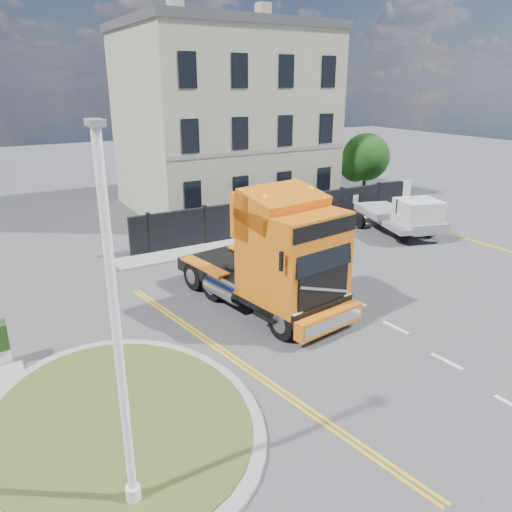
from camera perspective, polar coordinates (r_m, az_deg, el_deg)
ground at (r=18.39m, az=3.50°, el=-6.64°), size 120.00×120.00×0.00m
traffic_island at (r=13.49m, az=-15.24°, el=-17.61°), size 6.80×6.80×0.17m
hoarding_fence at (r=28.56m, az=4.37°, el=4.97°), size 18.80×0.25×2.00m
georgian_building at (r=33.91m, az=-3.73°, el=15.42°), size 12.30×10.30×12.80m
tree at (r=35.37m, az=12.17°, el=10.76°), size 3.20×3.20×4.80m
pavement_far at (r=27.79m, az=4.45°, el=2.56°), size 20.00×1.60×0.12m
truck at (r=17.77m, az=2.65°, el=-0.48°), size 3.86×7.87×4.52m
flatbed_pickup at (r=28.21m, az=17.04°, el=4.37°), size 3.55×5.71×2.19m
lamppost_island at (r=9.16m, az=-15.65°, el=-8.28°), size 0.23×0.46×7.50m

